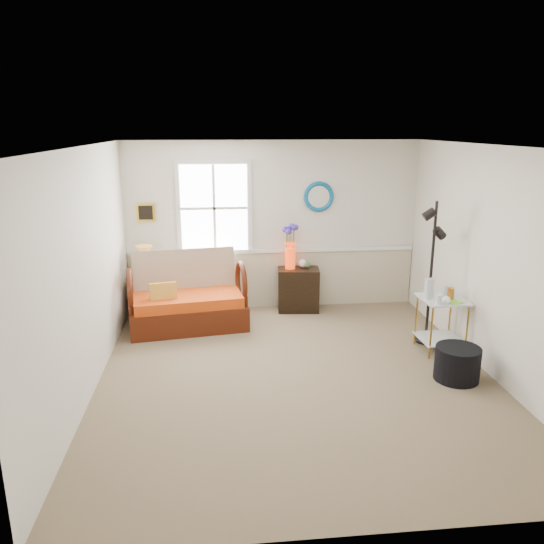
{
  "coord_description": "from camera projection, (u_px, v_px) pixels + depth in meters",
  "views": [
    {
      "loc": [
        -0.85,
        -5.54,
        2.81
      ],
      "look_at": [
        -0.23,
        0.5,
        1.12
      ],
      "focal_mm": 35.0,
      "sensor_mm": 36.0,
      "label": 1
    }
  ],
  "objects": [
    {
      "name": "window",
      "position": [
        214.0,
        208.0,
        8.0
      ],
      "size": [
        1.14,
        0.06,
        1.44
      ],
      "primitive_type": null,
      "color": "white",
      "rests_on": "walls"
    },
    {
      "name": "side_table",
      "position": [
        441.0,
        325.0,
        6.77
      ],
      "size": [
        0.57,
        0.57,
        0.7
      ],
      "primitive_type": null,
      "rotation": [
        0.0,
        0.0,
        0.03
      ],
      "color": "#AB8631",
      "rests_on": "floor"
    },
    {
      "name": "flower_vase",
      "position": [
        290.0,
        247.0,
        8.1
      ],
      "size": [
        0.24,
        0.24,
        0.68
      ],
      "primitive_type": null,
      "rotation": [
        0.0,
        0.0,
        0.19
      ],
      "color": "#F3370C",
      "rests_on": "cabinet"
    },
    {
      "name": "walls",
      "position": [
        297.0,
        268.0,
        5.8
      ],
      "size": [
        4.51,
        5.01,
        2.6
      ],
      "color": "beige",
      "rests_on": "floor"
    },
    {
      "name": "mirror",
      "position": [
        319.0,
        197.0,
        8.12
      ],
      "size": [
        0.47,
        0.07,
        0.47
      ],
      "primitive_type": "torus",
      "rotation": [
        1.57,
        0.0,
        0.0
      ],
      "color": "#127DAA",
      "rests_on": "walls"
    },
    {
      "name": "chair_rail",
      "position": [
        273.0,
        251.0,
        8.27
      ],
      "size": [
        4.46,
        0.04,
        0.06
      ],
      "primitive_type": "cube",
      "color": "silver",
      "rests_on": "walls"
    },
    {
      "name": "ceiling",
      "position": [
        299.0,
        146.0,
        5.45
      ],
      "size": [
        4.5,
        5.0,
        0.01
      ],
      "primitive_type": "cube",
      "color": "white",
      "rests_on": "walls"
    },
    {
      "name": "throw_pillow",
      "position": [
        164.0,
        296.0,
        7.31
      ],
      "size": [
        0.38,
        0.16,
        0.37
      ],
      "primitive_type": null,
      "rotation": [
        0.0,
        0.0,
        0.19
      ],
      "color": "orange",
      "rests_on": "loveseat"
    },
    {
      "name": "ottoman",
      "position": [
        457.0,
        363.0,
        6.02
      ],
      "size": [
        0.66,
        0.66,
        0.39
      ],
      "primitive_type": "cylinder",
      "rotation": [
        0.0,
        0.0,
        0.4
      ],
      "color": "black",
      "rests_on": "floor"
    },
    {
      "name": "picture",
      "position": [
        146.0,
        212.0,
        7.92
      ],
      "size": [
        0.28,
        0.03,
        0.28
      ],
      "primitive_type": "cube",
      "color": "gold",
      "rests_on": "walls"
    },
    {
      "name": "cabinet",
      "position": [
        298.0,
        290.0,
        8.26
      ],
      "size": [
        0.66,
        0.46,
        0.67
      ],
      "primitive_type": null,
      "rotation": [
        0.0,
        0.0,
        -0.09
      ],
      "color": "black",
      "rests_on": "floor"
    },
    {
      "name": "floor_lamp",
      "position": [
        431.0,
        274.0,
        6.88
      ],
      "size": [
        0.29,
        0.29,
        1.89
      ],
      "primitive_type": null,
      "rotation": [
        0.0,
        0.0,
        -0.08
      ],
      "color": "black",
      "rests_on": "floor"
    },
    {
      "name": "lamp_stand",
      "position": [
        148.0,
        296.0,
        7.98
      ],
      "size": [
        0.46,
        0.46,
        0.66
      ],
      "primitive_type": null,
      "rotation": [
        0.0,
        0.0,
        0.28
      ],
      "color": "black",
      "rests_on": "floor"
    },
    {
      "name": "floor",
      "position": [
        296.0,
        376.0,
        6.15
      ],
      "size": [
        4.5,
        5.0,
        0.01
      ],
      "primitive_type": "cube",
      "color": "#6E614E",
      "rests_on": "ground"
    },
    {
      "name": "loveseat",
      "position": [
        187.0,
        291.0,
        7.54
      ],
      "size": [
        1.74,
        1.15,
        1.06
      ],
      "primitive_type": null,
      "rotation": [
        0.0,
        0.0,
        0.15
      ],
      "color": "#511A0B",
      "rests_on": "floor"
    },
    {
      "name": "potted_plant",
      "position": [
        156.0,
        265.0,
        7.91
      ],
      "size": [
        0.33,
        0.36,
        0.27
      ],
      "primitive_type": "imported",
      "rotation": [
        0.0,
        0.0,
        -0.04
      ],
      "color": "#42692A",
      "rests_on": "lamp_stand"
    },
    {
      "name": "tabletop_items",
      "position": [
        442.0,
        290.0,
        6.6
      ],
      "size": [
        0.58,
        0.58,
        0.26
      ],
      "primitive_type": null,
      "rotation": [
        0.0,
        0.0,
        0.44
      ],
      "color": "silver",
      "rests_on": "side_table"
    },
    {
      "name": "table_lamp",
      "position": [
        145.0,
        261.0,
        7.81
      ],
      "size": [
        0.25,
        0.25,
        0.45
      ],
      "primitive_type": null,
      "rotation": [
        0.0,
        0.0,
        0.03
      ],
      "color": "#B5782F",
      "rests_on": "lamp_stand"
    },
    {
      "name": "wainscot",
      "position": [
        273.0,
        279.0,
        8.4
      ],
      "size": [
        4.46,
        0.02,
        0.9
      ],
      "primitive_type": "cube",
      "color": "#B7AB8D",
      "rests_on": "walls"
    }
  ]
}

